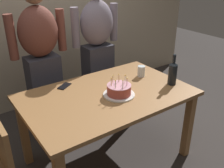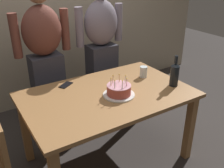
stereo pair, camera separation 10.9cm
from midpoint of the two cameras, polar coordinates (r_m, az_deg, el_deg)
ground_plane at (r=2.73m, az=0.31°, el=-16.00°), size 10.00×10.00×0.00m
back_wall at (r=3.49m, az=-14.06°, el=16.44°), size 5.20×0.10×2.60m
dining_table at (r=2.35m, az=0.34°, el=-4.19°), size 1.50×0.96×0.74m
birthday_cake at (r=2.25m, az=2.93°, el=-1.48°), size 0.28×0.28×0.18m
water_glass_near at (r=2.64m, az=8.19°, el=2.69°), size 0.08×0.08×0.11m
wine_bottle at (r=2.48m, az=14.98°, el=2.17°), size 0.08×0.08×0.30m
cell_phone at (r=2.48m, az=-9.01°, el=-0.22°), size 0.16×0.14×0.01m
person_man_bearded at (r=2.81m, az=-13.55°, el=5.36°), size 0.61×0.27×1.66m
person_woman_cardigan at (r=3.08m, az=-1.34°, el=7.86°), size 0.61×0.27×1.66m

